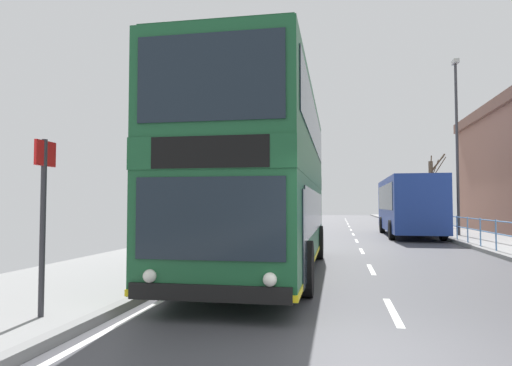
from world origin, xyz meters
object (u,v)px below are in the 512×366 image
at_px(bus_stop_sign_near, 43,206).
at_px(street_lamp_far_side, 457,135).
at_px(double_decker_bus_main, 264,179).
at_px(background_bus_far_lane, 408,205).
at_px(bare_tree_far_00, 432,190).

bearing_deg(bus_stop_sign_near, street_lamp_far_side, 61.84).
height_order(double_decker_bus_main, background_bus_far_lane, double_decker_bus_main).
bearing_deg(bare_tree_far_00, background_bus_far_lane, -107.83).
relative_size(background_bus_far_lane, bare_tree_far_00, 1.77).
relative_size(double_decker_bus_main, bus_stop_sign_near, 4.08).
height_order(bus_stop_sign_near, street_lamp_far_side, street_lamp_far_side).
bearing_deg(street_lamp_far_side, bus_stop_sign_near, -118.16).
relative_size(bus_stop_sign_near, bare_tree_far_00, 0.47).
xyz_separation_m(double_decker_bus_main, street_lamp_far_side, (7.95, 13.58, 2.99)).
bearing_deg(double_decker_bus_main, street_lamp_far_side, 59.63).
bearing_deg(bus_stop_sign_near, background_bus_far_lane, 68.58).
bearing_deg(background_bus_far_lane, bus_stop_sign_near, -111.42).
bearing_deg(street_lamp_far_side, bare_tree_far_00, 85.86).
relative_size(background_bus_far_lane, bus_stop_sign_near, 3.79).
bearing_deg(bus_stop_sign_near, bare_tree_far_00, 69.72).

